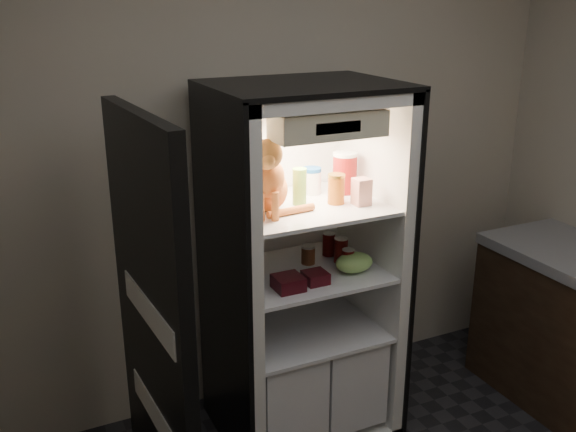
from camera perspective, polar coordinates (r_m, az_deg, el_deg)
name	(u,v)px	position (r m, az deg, el deg)	size (l,w,h in m)	color
room_shell	(509,221)	(2.01, 19.06, -0.43)	(3.60, 3.60, 3.60)	white
refrigerator	(300,291)	(3.38, 1.04, -6.71)	(0.90, 0.72, 1.88)	white
fridge_door	(154,334)	(2.78, -11.81, -10.23)	(0.11, 0.87, 1.85)	black
tabby_cat	(266,181)	(2.97, -1.95, 3.10)	(0.34, 0.41, 0.41)	#B14D16
parmesan_shaker	(299,187)	(3.11, 1.03, 2.63)	(0.07, 0.07, 0.18)	#258B34
mayo_tub	(312,181)	(3.29, 2.12, 3.16)	(0.10, 0.10, 0.14)	white
salsa_jar	(336,189)	(3.13, 4.31, 2.42)	(0.08, 0.08, 0.15)	maroon
pepper_jar	(345,173)	(3.31, 5.06, 3.86)	(0.13, 0.13, 0.21)	maroon
cream_carton	(362,192)	(3.13, 6.55, 2.16)	(0.08, 0.08, 0.13)	white
soda_can_a	(329,244)	(3.42, 3.65, -2.50)	(0.07, 0.07, 0.13)	black
soda_can_b	(341,250)	(3.34, 4.72, -3.03)	(0.07, 0.07, 0.13)	black
soda_can_c	(348,260)	(3.25, 5.35, -3.90)	(0.06, 0.06, 0.11)	black
condiment_jar	(308,254)	(3.32, 1.80, -3.43)	(0.07, 0.07, 0.10)	brown
grape_bag	(354,262)	(3.24, 5.90, -4.13)	(0.20, 0.14, 0.10)	#88C45B
berry_box_left	(288,283)	(3.04, 0.03, -5.96)	(0.13, 0.13, 0.07)	#4D0C12
berry_box_right	(315,277)	(3.11, 2.46, -5.48)	(0.11, 0.11, 0.06)	#4D0C12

